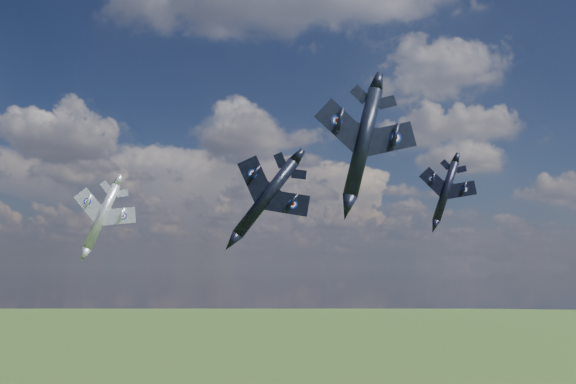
% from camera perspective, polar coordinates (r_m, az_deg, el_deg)
% --- Properties ---
extents(jet_lead_navy, '(12.20, 16.56, 9.43)m').
position_cam_1_polar(jet_lead_navy, '(69.27, -2.24, -0.57)').
color(jet_lead_navy, black).
extents(jet_right_navy, '(12.49, 14.75, 4.82)m').
position_cam_1_polar(jet_right_navy, '(46.35, 7.63, 5.05)').
color(jet_right_navy, black).
extents(jet_high_navy, '(9.56, 12.70, 5.41)m').
position_cam_1_polar(jet_high_navy, '(86.40, 15.73, 0.09)').
color(jet_high_navy, black).
extents(jet_left_silver, '(13.34, 15.87, 6.29)m').
position_cam_1_polar(jet_left_silver, '(85.23, -18.38, -2.37)').
color(jet_left_silver, '#979AA1').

